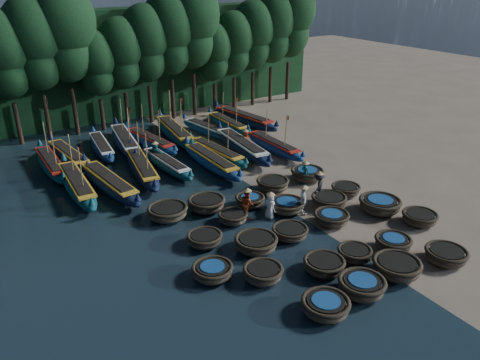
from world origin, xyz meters
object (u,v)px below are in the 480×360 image
coracle_2 (362,286)px  fisherman_4 (303,200)px  long_boat_13 (150,141)px  coracle_4 (446,255)px  fisherman_6 (246,139)px  long_boat_17 (244,119)px  fisherman_5 (156,152)px  coracle_3 (397,267)px  long_boat_11 (102,146)px  coracle_17 (287,205)px  coracle_10 (213,271)px  long_boat_14 (175,132)px  fisherman_2 (247,203)px  coracle_8 (393,243)px  coracle_22 (250,200)px  coracle_20 (168,212)px  coracle_19 (346,189)px  long_boat_12 (125,141)px  long_boat_10 (69,155)px  fisherman_1 (305,172)px  coracle_9 (420,218)px  long_boat_7 (242,146)px  coracle_16 (233,217)px  coracle_14 (380,204)px  coracle_21 (207,203)px  coracle_24 (307,174)px  coracle_1 (326,306)px  long_boat_8 (273,145)px  fisherman_0 (270,205)px  coracle_12 (290,232)px  long_boat_5 (211,161)px  coracle_18 (329,200)px  long_boat_4 (166,163)px  long_boat_16 (228,124)px  coracle_11 (256,243)px  long_boat_15 (208,130)px  long_boat_6 (216,152)px  coracle_7 (355,253)px  coracle_15 (205,239)px  coracle_23 (273,184)px  coracle_13 (331,218)px  coracle_5 (263,273)px

coracle_2 → fisherman_4: size_ratio=1.24×
long_boat_13 → coracle_4: bearing=-84.2°
coracle_4 → fisherman_6: fisherman_6 is taller
coracle_2 → long_boat_17: long_boat_17 is taller
long_boat_13 → fisherman_5: bearing=-114.0°
coracle_3 → long_boat_11: bearing=105.6°
coracle_17 → long_boat_13: 15.03m
coracle_10 → long_boat_11: size_ratio=0.30×
long_boat_14 → long_boat_11: bearing=-173.3°
fisherman_2 → coracle_8: bearing=-140.4°
coracle_8 → coracle_22: (-3.44, 7.99, -0.03)m
coracle_20 → fisherman_6: fisherman_6 is taller
coracle_19 → fisherman_4: 4.09m
coracle_19 → long_boat_12: 18.14m
long_boat_13 → fisherman_6: long_boat_13 is taller
coracle_19 → fisherman_5: fisherman_5 is taller
long_boat_10 → fisherman_1: 17.58m
coracle_9 → long_boat_7: size_ratio=0.26×
coracle_3 → coracle_10: 8.60m
coracle_16 → coracle_17: coracle_17 is taller
coracle_14 → long_boat_13: 19.15m
coracle_14 → coracle_21: (-8.53, 5.68, -0.04)m
coracle_9 → coracle_21: coracle_21 is taller
coracle_24 → coracle_1: bearing=-126.9°
long_boat_8 → long_boat_14: bearing=126.9°
coracle_4 → long_boat_13: 23.90m
fisherman_0 → coracle_21: bearing=42.4°
coracle_12 → fisherman_6: size_ratio=1.12×
long_boat_13 → fisherman_0: (1.14, -14.94, 0.33)m
long_boat_5 → long_boat_10: (-8.37, 6.76, -0.03)m
coracle_18 → coracle_21: size_ratio=0.82×
coracle_1 → long_boat_13: long_boat_13 is taller
long_boat_12 → long_boat_4: bearing=-72.1°
coracle_24 → long_boat_17: 13.25m
long_boat_13 → coracle_21: bearing=-105.1°
coracle_4 → fisherman_0: (-4.66, 8.24, 0.46)m
fisherman_4 → long_boat_16: bearing=15.9°
coracle_4 → coracle_11: 9.32m
long_boat_11 → long_boat_13: long_boat_13 is taller
long_boat_15 → long_boat_6: bearing=-120.9°
coracle_7 → fisherman_0: (-0.99, 5.73, 0.48)m
coracle_7 → coracle_20: size_ratio=0.66×
long_boat_10 → long_boat_11: bearing=7.8°
coracle_21 → coracle_22: size_ratio=1.26×
coracle_3 → long_boat_14: 23.46m
coracle_15 → coracle_23: (6.90, 3.46, 0.07)m
long_boat_16 → coracle_9: bearing=-88.5°
coracle_13 → long_boat_8: 11.88m
coracle_17 → coracle_5: bearing=-136.7°
coracle_20 → coracle_23: bearing=-1.5°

